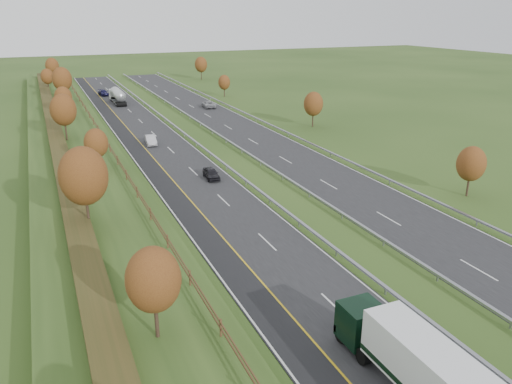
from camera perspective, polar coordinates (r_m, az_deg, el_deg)
ground at (r=77.45m, az=-4.11°, el=4.58°), size 400.00×400.00×0.00m
near_carriageway at (r=79.98m, az=-10.75°, el=4.79°), size 10.50×200.00×0.04m
far_carriageway at (r=84.97m, az=0.18°, el=6.03°), size 10.50×200.00×0.04m
hard_shoulder at (r=79.29m, az=-13.39°, el=4.47°), size 3.00×200.00×0.04m
lane_markings at (r=81.44m, az=-6.33°, el=5.31°), size 26.75×200.00×0.01m
embankment_left at (r=78.07m, az=-20.12°, el=4.29°), size 12.00×200.00×2.00m
hedge_left at (r=77.63m, az=-21.72°, el=5.19°), size 2.20×180.00×1.10m
fence_left at (r=77.60m, az=-16.94°, el=5.88°), size 0.12×189.06×1.20m
median_barrier_near at (r=81.22m, az=-6.85°, el=5.66°), size 0.32×200.00×0.71m
median_barrier_far at (r=82.77m, az=-3.45°, el=6.04°), size 0.32×200.00×0.71m
outer_barrier_far at (r=87.26m, az=3.70°, el=6.76°), size 0.32×200.00×0.71m
trees_left at (r=73.62m, az=-20.13°, el=7.71°), size 6.64×164.30×7.66m
trees_far at (r=115.71m, az=0.41°, el=11.88°), size 8.45×118.60×7.12m
road_tanker at (r=123.83m, az=-15.56°, el=10.59°), size 2.40×11.22×3.46m
car_dark_near at (r=64.76m, az=-5.15°, el=2.14°), size 1.92×4.15×1.38m
car_silver_mid at (r=83.29m, az=-11.94°, el=5.85°), size 1.98×4.62×1.48m
car_small_far at (r=136.89m, az=-17.05°, el=10.79°), size 2.52×4.94×1.37m
car_oncoming at (r=114.62m, az=-5.45°, el=9.97°), size 3.06×5.63×1.50m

